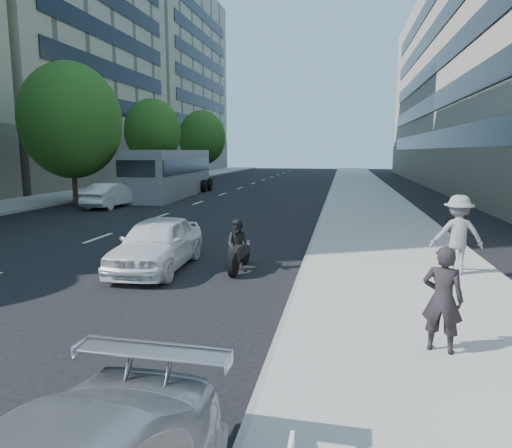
% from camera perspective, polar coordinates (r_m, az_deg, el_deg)
% --- Properties ---
extents(ground, '(160.00, 160.00, 0.00)m').
position_cam_1_polar(ground, '(8.40, -7.26, -13.49)').
color(ground, black).
rests_on(ground, ground).
extents(near_sidewalk, '(5.00, 120.00, 0.15)m').
position_cam_1_polar(near_sidewalk, '(27.58, 13.97, 2.27)').
color(near_sidewalk, '#9B9991').
rests_on(near_sidewalk, ground).
extents(far_sidewalk, '(4.50, 120.00, 0.15)m').
position_cam_1_polar(far_sidewalk, '(33.58, -24.17, 2.92)').
color(far_sidewalk, '#9B9991').
rests_on(far_sidewalk, ground).
extents(far_bldg_mid, '(22.00, 26.00, 34.00)m').
position_cam_1_polar(far_bldg_mid, '(54.35, -28.75, 22.71)').
color(far_bldg_mid, tan).
rests_on(far_bldg_mid, ground).
extents(far_bldg_north, '(22.00, 28.00, 28.00)m').
position_cam_1_polar(far_bldg_north, '(77.33, -14.76, 16.80)').
color(far_bldg_north, tan).
rests_on(far_bldg_north, ground).
extents(tree_far_c, '(6.00, 6.00, 8.47)m').
position_cam_1_polar(tree_far_c, '(30.12, -22.13, 11.86)').
color(tree_far_c, '#382616').
rests_on(tree_far_c, ground).
extents(tree_far_d, '(4.80, 4.80, 7.65)m').
position_cam_1_polar(tree_far_d, '(40.74, -12.80, 11.21)').
color(tree_far_d, '#382616').
rests_on(tree_far_d, ground).
extents(tree_far_e, '(5.40, 5.40, 7.89)m').
position_cam_1_polar(tree_far_e, '(53.86, -6.75, 10.68)').
color(tree_far_e, '#382616').
rests_on(tree_far_e, ground).
extents(jogger, '(1.32, 0.80, 1.99)m').
position_cam_1_polar(jogger, '(12.51, 23.87, -1.21)').
color(jogger, slate).
rests_on(jogger, near_sidewalk).
extents(pedestrian_woman, '(0.70, 0.57, 1.66)m').
position_cam_1_polar(pedestrian_woman, '(7.60, 22.29, -8.69)').
color(pedestrian_woman, black).
rests_on(pedestrian_woman, near_sidewalk).
extents(white_sedan_near, '(1.88, 4.28, 1.43)m').
position_cam_1_polar(white_sedan_near, '(12.83, -12.26, -2.35)').
color(white_sedan_near, white).
rests_on(white_sedan_near, ground).
extents(white_sedan_mid, '(1.75, 4.34, 1.40)m').
position_cam_1_polar(white_sedan_mid, '(27.82, -17.58, 3.47)').
color(white_sedan_mid, silver).
rests_on(white_sedan_mid, ground).
extents(motorcycle, '(0.73, 2.05, 1.42)m').
position_cam_1_polar(motorcycle, '(12.31, -2.16, -3.01)').
color(motorcycle, black).
rests_on(motorcycle, ground).
extents(bus, '(3.28, 12.18, 3.30)m').
position_cam_1_polar(bus, '(33.60, -10.34, 6.24)').
color(bus, slate).
rests_on(bus, ground).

